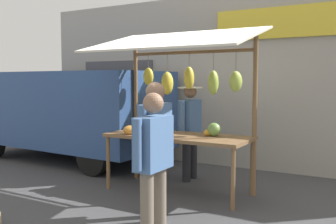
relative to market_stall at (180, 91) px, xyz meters
name	(u,v)px	position (x,y,z in m)	size (l,w,h in m)	color
ground_plane	(178,192)	(0.01, 0.05, -1.54)	(40.00, 40.00, 0.00)	#424244
street_backdrop	(230,81)	(0.06, -2.14, 0.16)	(9.00, 0.30, 3.40)	#9E998E
market_stall	(180,91)	(0.00, 0.00, 0.00)	(2.50, 1.46, 2.50)	brown
vendor_with_sunhat	(190,124)	(0.19, -0.70, -0.58)	(0.42, 0.70, 1.63)	#232328
shopper_with_shopping_bag	(155,140)	(-0.34, 1.25, -0.56)	(0.27, 0.71, 1.69)	#4C4C51
shopper_with_ponytail	(153,157)	(-0.68, 1.83, -0.64)	(0.23, 0.68, 1.58)	#726656
parked_van	(63,107)	(3.44, -0.99, -0.42)	(4.48, 2.05, 1.88)	#2D4C84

